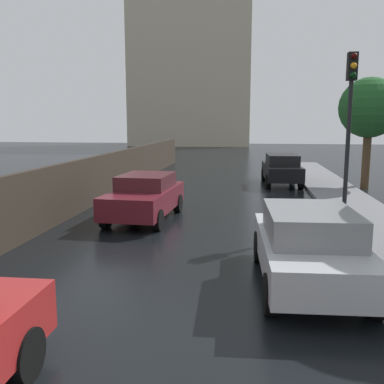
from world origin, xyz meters
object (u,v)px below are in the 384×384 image
(car_maroon_near_kerb, at_px, (145,196))
(traffic_light, at_px, (350,108))
(car_silver_far_lane, at_px, (309,246))
(car_black_mid_road, at_px, (282,169))
(street_tree_far, at_px, (369,109))

(car_maroon_near_kerb, relative_size, traffic_light, 0.84)
(car_silver_far_lane, distance_m, traffic_light, 5.63)
(car_black_mid_road, relative_size, traffic_light, 0.89)
(car_silver_far_lane, distance_m, street_tree_far, 13.66)
(car_maroon_near_kerb, relative_size, car_black_mid_road, 0.94)
(car_black_mid_road, height_order, traffic_light, traffic_light)
(car_maroon_near_kerb, xyz_separation_m, street_tree_far, (8.52, 7.63, 2.90))
(car_black_mid_road, bearing_deg, traffic_light, -84.93)
(car_black_mid_road, relative_size, street_tree_far, 0.84)
(car_silver_far_lane, xyz_separation_m, traffic_light, (1.61, 4.71, 2.64))
(car_silver_far_lane, bearing_deg, car_black_mid_road, 85.43)
(street_tree_far, bearing_deg, car_maroon_near_kerb, -138.16)
(car_silver_far_lane, bearing_deg, traffic_light, 68.39)
(car_maroon_near_kerb, bearing_deg, street_tree_far, -134.98)
(car_maroon_near_kerb, height_order, traffic_light, traffic_light)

